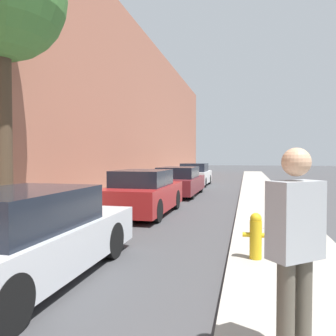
{
  "coord_description": "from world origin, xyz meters",
  "views": [
    {
      "loc": [
        2.19,
        1.34,
        1.8
      ],
      "look_at": [
        0.08,
        10.25,
        1.5
      ],
      "focal_mm": 35.57,
      "sensor_mm": 36.0,
      "label": 1
    }
  ],
  "objects": [
    {
      "name": "fire_hydrant",
      "position": [
        2.35,
        6.98,
        0.51
      ],
      "size": [
        0.43,
        0.2,
        0.76
      ],
      "color": "gold",
      "rests_on": "sidewalk_right"
    },
    {
      "name": "bicycle",
      "position": [
        2.98,
        8.9,
        0.46
      ],
      "size": [
        0.44,
        1.63,
        0.67
      ],
      "rotation": [
        0.0,
        0.0,
        -0.07
      ],
      "color": "black",
      "rests_on": "sidewalk_right"
    },
    {
      "name": "parked_car_maroon",
      "position": [
        -0.92,
        16.73,
        0.64
      ],
      "size": [
        1.86,
        4.54,
        1.34
      ],
      "color": "black",
      "rests_on": "ground"
    },
    {
      "name": "parked_car_white",
      "position": [
        -1.01,
        22.31,
        0.67
      ],
      "size": [
        1.72,
        4.11,
        1.41
      ],
      "color": "black",
      "rests_on": "ground"
    },
    {
      "name": "parked_car_silver",
      "position": [
        -0.89,
        5.46,
        0.64
      ],
      "size": [
        1.7,
        4.3,
        1.35
      ],
      "color": "black",
      "rests_on": "ground"
    },
    {
      "name": "ground_plane",
      "position": [
        0.0,
        16.0,
        0.0
      ],
      "size": [
        120.0,
        120.0,
        0.0
      ],
      "primitive_type": "plane",
      "color": "#3D3D3F"
    },
    {
      "name": "parked_car_red",
      "position": [
        -0.96,
        11.32,
        0.67
      ],
      "size": [
        1.71,
        3.98,
        1.4
      ],
      "color": "black",
      "rests_on": "ground"
    },
    {
      "name": "building_facade_left",
      "position": [
        -4.25,
        16.0,
        4.7
      ],
      "size": [
        0.7,
        52.0,
        9.4
      ],
      "color": "#9E604C",
      "rests_on": "ground"
    },
    {
      "name": "sidewalk_left",
      "position": [
        -2.9,
        16.0,
        0.06
      ],
      "size": [
        2.0,
        52.0,
        0.12
      ],
      "color": "#9E998E",
      "rests_on": "ground"
    },
    {
      "name": "pedestrian",
      "position": [
        2.58,
        4.2,
        1.12
      ],
      "size": [
        0.49,
        0.46,
        1.76
      ],
      "rotation": [
        0.0,
        0.0,
        0.7
      ],
      "color": "#4C473D",
      "rests_on": "sidewalk_right"
    },
    {
      "name": "sidewalk_right",
      "position": [
        2.9,
        16.0,
        0.06
      ],
      "size": [
        2.0,
        52.0,
        0.12
      ],
      "color": "#9E998E",
      "rests_on": "ground"
    }
  ]
}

